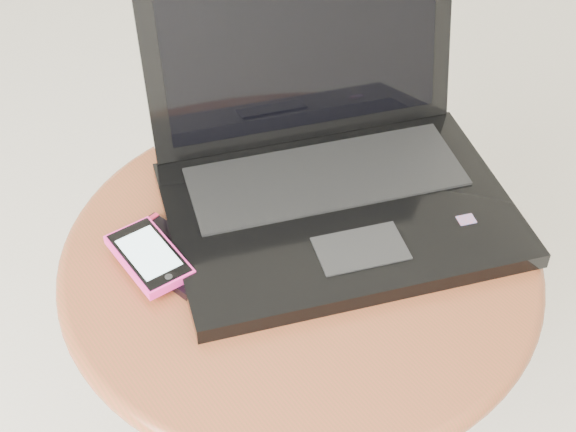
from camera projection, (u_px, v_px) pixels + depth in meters
table at (300, 305)px, 1.04m from camera, size 0.56×0.56×0.44m
laptop at (328, 164)px, 1.02m from camera, size 0.49×0.45×0.26m
phone_black at (170, 255)px, 0.96m from camera, size 0.09×0.14×0.01m
phone_pink at (149, 256)px, 0.95m from camera, size 0.06×0.11×0.01m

